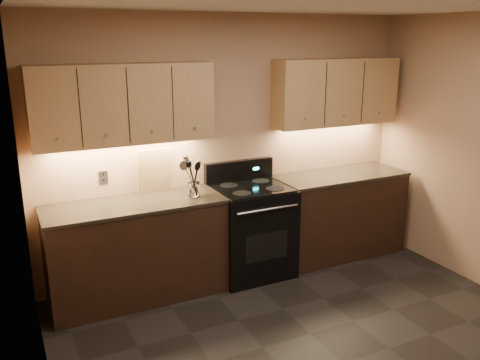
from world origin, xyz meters
TOP-DOWN VIEW (x-y plane):
  - wall_back at (0.00, 2.00)m, footprint 4.00×0.04m
  - wall_left at (-2.00, 0.00)m, footprint 0.04×4.00m
  - counter_left at (-1.10, 1.70)m, footprint 1.62×0.62m
  - counter_right at (1.18, 1.70)m, footprint 1.46×0.62m
  - stove at (0.08, 1.68)m, footprint 0.76×0.68m
  - upper_cab_left at (-1.10, 1.85)m, footprint 1.60×0.30m
  - upper_cab_right at (1.18, 1.85)m, footprint 1.44×0.30m
  - outlet_plate at (-1.30, 1.99)m, footprint 0.08×0.01m
  - utensil_crock at (-0.54, 1.65)m, footprint 0.14×0.14m
  - cutting_board at (-0.82, 1.96)m, footprint 0.34×0.12m
  - wooden_spoon at (-0.56, 1.64)m, footprint 0.17×0.15m
  - black_spoon at (-0.55, 1.67)m, footprint 0.11×0.12m
  - black_turner at (-0.53, 1.62)m, footprint 0.16×0.11m
  - steel_spatula at (-0.50, 1.65)m, footprint 0.20×0.12m
  - steel_skimmer at (-0.50, 1.63)m, footprint 0.23×0.11m

SIDE VIEW (x-z plane):
  - counter_left at x=-1.10m, z-range 0.00..0.93m
  - counter_right at x=1.18m, z-range 0.00..0.93m
  - stove at x=0.08m, z-range -0.09..1.05m
  - utensil_crock at x=-0.54m, z-range 0.92..1.06m
  - black_spoon at x=-0.55m, z-range 0.94..1.27m
  - wooden_spoon at x=-0.56m, z-range 0.95..1.28m
  - black_turner at x=-0.53m, z-range 0.94..1.29m
  - steel_skimmer at x=-0.50m, z-range 0.94..1.29m
  - outlet_plate at x=-1.30m, z-range 1.06..1.18m
  - cutting_board at x=-0.82m, z-range 0.93..1.35m
  - steel_spatula at x=-0.50m, z-range 0.94..1.34m
  - wall_back at x=0.00m, z-range 0.00..2.60m
  - wall_left at x=-2.00m, z-range 0.00..2.60m
  - upper_cab_left at x=-1.10m, z-range 1.45..2.15m
  - upper_cab_right at x=1.18m, z-range 1.45..2.15m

